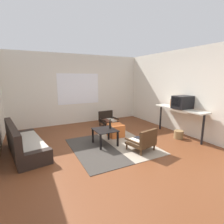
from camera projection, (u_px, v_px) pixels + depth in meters
name	position (u px, v px, depth m)	size (l,w,h in m)	color
ground_plane	(114.00, 150.00, 4.37)	(7.80, 7.80, 0.00)	brown
far_wall_with_window	(78.00, 89.00, 6.76)	(5.60, 0.13, 2.70)	silver
side_wall_right	(182.00, 92.00, 5.55)	(0.12, 6.60, 2.70)	silver
area_rug	(112.00, 146.00, 4.57)	(2.06, 2.15, 0.01)	#38332D
couch	(24.00, 145.00, 4.12)	(0.98, 1.96, 0.75)	black
coffee_table	(105.00, 132.00, 4.63)	(0.58, 0.63, 0.44)	black
armchair_by_window	(108.00, 119.00, 6.52)	(0.64, 0.57, 0.55)	black
armchair_striped_foreground	(143.00, 141.00, 4.23)	(0.68, 0.67, 0.59)	#472D19
ottoman_orange	(116.00, 131.00, 5.30)	(0.44, 0.44, 0.39)	#D1662D
console_shelf	(180.00, 111.00, 5.26)	(0.43, 1.75, 0.89)	beige
crt_television	(182.00, 102.00, 5.14)	(0.55, 0.41, 0.39)	black
clay_vase	(174.00, 103.00, 5.45)	(0.21, 0.21, 0.33)	#935B38
glass_bottle	(110.00, 125.00, 4.68)	(0.06, 0.06, 0.27)	black
wicker_basket	(179.00, 134.00, 5.16)	(0.28, 0.28, 0.24)	olive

